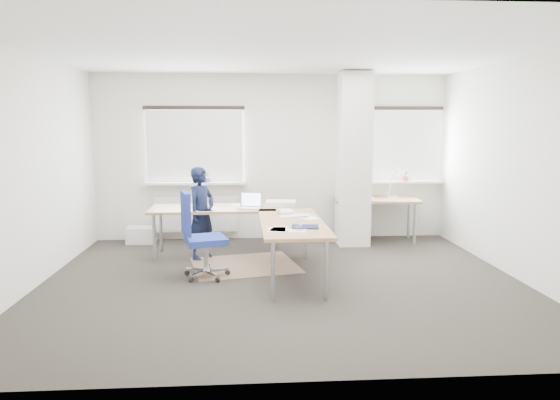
{
  "coord_description": "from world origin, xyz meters",
  "views": [
    {
      "loc": [
        -0.43,
        -6.04,
        1.93
      ],
      "look_at": [
        0.03,
        0.9,
        0.9
      ],
      "focal_mm": 32.0,
      "sensor_mm": 36.0,
      "label": 1
    }
  ],
  "objects": [
    {
      "name": "room_shell",
      "position": [
        0.18,
        0.45,
        1.75
      ],
      "size": [
        6.04,
        5.04,
        2.82
      ],
      "color": "silver",
      "rests_on": "ground"
    },
    {
      "name": "floor_mat",
      "position": [
        -0.47,
        0.76,
        0.0
      ],
      "size": [
        1.63,
        1.46,
        0.01
      ],
      "primitive_type": "cube",
      "rotation": [
        0.0,
        0.0,
        0.21
      ],
      "color": "#816146",
      "rests_on": "ground"
    },
    {
      "name": "desk_main",
      "position": [
        -0.32,
        0.8,
        0.69
      ],
      "size": [
        2.43,
        2.6,
        0.96
      ],
      "rotation": [
        0.0,
        0.0,
        0.01
      ],
      "color": "olive",
      "rests_on": "ground"
    },
    {
      "name": "desk_side",
      "position": [
        1.75,
        2.16,
        0.69
      ],
      "size": [
        1.47,
        0.86,
        1.22
      ],
      "rotation": [
        0.0,
        0.0,
        -0.12
      ],
      "color": "olive",
      "rests_on": "ground"
    },
    {
      "name": "person",
      "position": [
        -1.1,
        1.2,
        0.68
      ],
      "size": [
        0.55,
        0.59,
        1.35
      ],
      "primitive_type": "imported",
      "rotation": [
        0.0,
        0.0,
        0.96
      ],
      "color": "black",
      "rests_on": "ground"
    },
    {
      "name": "ground",
      "position": [
        0.0,
        0.0,
        0.0
      ],
      "size": [
        6.0,
        6.0,
        0.0
      ],
      "primitive_type": "plane",
      "color": "#282521",
      "rests_on": "ground"
    },
    {
      "name": "task_chair",
      "position": [
        -1.01,
        0.22,
        0.31
      ],
      "size": [
        0.63,
        0.61,
        1.12
      ],
      "rotation": [
        0.0,
        0.0,
        0.27
      ],
      "color": "navy",
      "rests_on": "ground"
    },
    {
      "name": "white_crate",
      "position": [
        -2.21,
        2.25,
        0.13
      ],
      "size": [
        0.46,
        0.33,
        0.27
      ],
      "primitive_type": "cube",
      "rotation": [
        0.0,
        0.0,
        -0.03
      ],
      "color": "white",
      "rests_on": "ground"
    }
  ]
}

